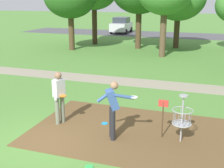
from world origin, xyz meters
TOP-DOWN VIEW (x-y plane):
  - ground_plane at (0.00, 0.00)m, footprint 160.00×160.00m
  - dirt_tee_pad at (2.03, 1.55)m, footprint 5.83×3.95m
  - disc_golf_basket at (3.57, 1.42)m, footprint 0.98×0.58m
  - player_foreground_watching at (1.75, 0.98)m, footprint 1.17×0.50m
  - player_throwing at (-0.21, 1.46)m, footprint 0.44×0.50m
  - frisbee_by_tee at (1.17, 1.86)m, footprint 0.21×0.21m
  - frisbee_mid_grass at (1.70, -0.65)m, footprint 0.21×0.21m
  - parking_lot_strip at (0.00, 27.01)m, footprint 36.00×6.00m
  - parked_car_leftmost at (-6.05, 27.15)m, footprint 2.11×4.27m
  - gravel_path at (0.00, 6.92)m, footprint 40.00×1.46m

SIDE VIEW (x-z plane):
  - ground_plane at x=0.00m, z-range 0.00..0.00m
  - gravel_path at x=0.00m, z-range 0.00..0.00m
  - parking_lot_strip at x=0.00m, z-range 0.00..0.01m
  - dirt_tee_pad at x=2.03m, z-range 0.00..0.01m
  - frisbee_by_tee at x=1.17m, z-range 0.00..0.02m
  - frisbee_mid_grass at x=1.70m, z-range 0.00..0.02m
  - disc_golf_basket at x=3.57m, z-range 0.06..1.45m
  - parked_car_leftmost at x=-6.05m, z-range 0.00..1.84m
  - player_throwing at x=-0.21m, z-range 0.11..1.82m
  - player_foreground_watching at x=1.75m, z-range 0.13..1.84m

